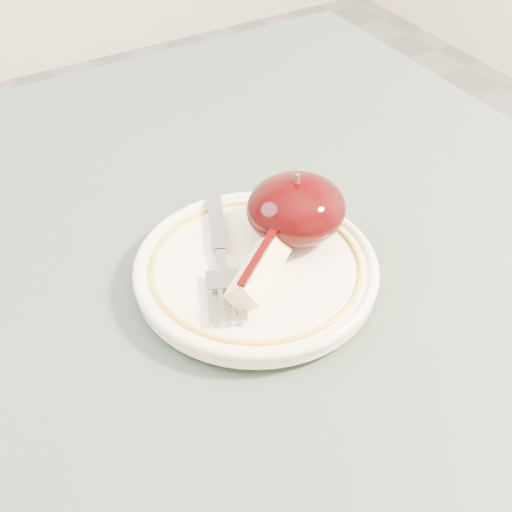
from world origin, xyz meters
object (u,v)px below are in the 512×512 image
table (183,423)px  fork (220,252)px  apple_half (296,209)px  plate (256,269)px

table → fork: 0.14m
apple_half → table: bearing=-159.6°
table → apple_half: 0.19m
table → apple_half: apple_half is taller
table → apple_half: bearing=20.4°
plate → fork: (-0.02, 0.02, 0.01)m
apple_half → fork: size_ratio=0.51×
table → fork: (0.07, 0.06, 0.11)m
table → plate: size_ratio=4.67×
table → plate: 0.14m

